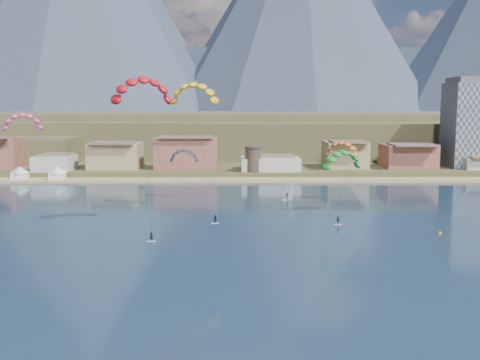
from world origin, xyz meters
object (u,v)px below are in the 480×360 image
object	(u,v)px
kitesurfer_green	(342,157)
kitesurfer_red	(142,86)
windsurfer	(288,195)
watchtower	(253,159)
kitesurfer_yellow	(194,90)
buoy	(440,233)
apartment_tower	(476,123)

from	to	relation	value
kitesurfer_green	kitesurfer_red	bearing A→B (deg)	-159.40
kitesurfer_red	windsurfer	bearing A→B (deg)	47.43
watchtower	kitesurfer_yellow	bearing A→B (deg)	-103.99
kitesurfer_yellow	watchtower	bearing A→B (deg)	76.01
kitesurfer_red	buoy	bearing A→B (deg)	-4.59
apartment_tower	windsurfer	distance (m)	95.27
apartment_tower	watchtower	world-z (taller)	apartment_tower
watchtower	kitesurfer_yellow	size ratio (longest dim) A/B	0.27
apartment_tower	buoy	xyz separation A→B (m)	(-47.22, -98.00, -17.71)
kitesurfer_yellow	windsurfer	xyz separation A→B (m)	(22.56, 14.78, -26.03)
kitesurfer_red	kitesurfer_green	xyz separation A→B (m)	(41.32, 15.53, -14.97)
kitesurfer_red	windsurfer	size ratio (longest dim) A/B	7.12
kitesurfer_red	kitesurfer_green	size ratio (longest dim) A/B	1.80
apartment_tower	kitesurfer_red	size ratio (longest dim) A/B	1.04
kitesurfer_red	windsurfer	xyz separation A→B (m)	(31.11, 33.87, -26.30)
kitesurfer_red	windsurfer	distance (m)	52.98
watchtower	kitesurfer_green	world-z (taller)	kitesurfer_green
kitesurfer_green	apartment_tower	bearing A→B (deg)	51.38
kitesurfer_green	watchtower	bearing A→B (deg)	105.49
kitesurfer_yellow	buoy	distance (m)	59.91
apartment_tower	windsurfer	size ratio (longest dim) A/B	7.39
kitesurfer_yellow	windsurfer	world-z (taller)	kitesurfer_yellow
kitesurfer_green	kitesurfer_yellow	bearing A→B (deg)	173.79
apartment_tower	watchtower	bearing A→B (deg)	-170.07
watchtower	kitesurfer_red	bearing A→B (deg)	-106.53
apartment_tower	kitesurfer_yellow	bearing A→B (deg)	-141.95
apartment_tower	kitesurfer_red	xyz separation A→B (m)	(-103.59, -93.48, 9.86)
kitesurfer_red	kitesurfer_yellow	size ratio (longest dim) A/B	0.98
apartment_tower	kitesurfer_red	distance (m)	139.88
watchtower	windsurfer	size ratio (longest dim) A/B	1.99
apartment_tower	kitesurfer_yellow	xyz separation A→B (m)	(-95.04, -74.39, 9.58)
kitesurfer_red	kitesurfer_yellow	bearing A→B (deg)	65.87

